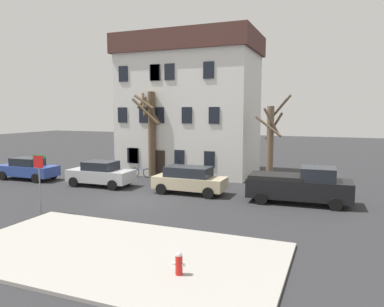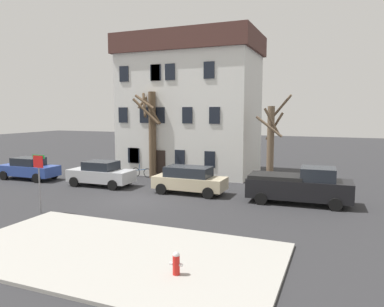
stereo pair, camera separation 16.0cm
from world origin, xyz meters
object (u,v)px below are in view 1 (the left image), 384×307
Objects in this scene: tree_bare_near at (151,130)px; pickup_truck_black at (300,186)px; car_blue_sedan at (28,169)px; bicycle_leaning at (141,172)px; fire_hydrant at (179,263)px; building_main at (189,104)px; tree_bare_mid at (271,141)px; car_beige_wagon at (189,180)px; street_sign_pole at (39,173)px; car_silver_sedan at (101,174)px.

pickup_truck_black is (11.36, -3.96, -2.68)m from tree_bare_near.
bicycle_leaning is at bearing 28.79° from car_blue_sedan.
building_main is at bearing 111.22° from fire_hydrant.
building_main is 8.08m from tree_bare_mid.
car_beige_wagon is 11.59m from fire_hydrant.
tree_bare_mid reaches higher than street_sign_pole.
street_sign_pole is (-2.19, -14.35, -3.61)m from building_main.
tree_bare_mid reaches higher than car_blue_sedan.
fire_hydrant is at bearing -59.17° from tree_bare_near.
building_main is 15.43× the size of fire_hydrant.
car_blue_sedan is 1.02× the size of car_silver_sedan.
street_sign_pole is at bearing -127.26° from car_beige_wagon.
car_silver_sedan is (-1.72, -4.09, -2.82)m from tree_bare_near.
pickup_truck_black is at bearing -17.65° from bicycle_leaning.
street_sign_pole is 10.91m from bicycle_leaning.
pickup_truck_black is 11.14m from fire_hydrant.
car_beige_wagon is 2.57× the size of bicycle_leaning.
car_blue_sedan is 6.38× the size of fire_hydrant.
tree_bare_near is 3.42m from bicycle_leaning.
tree_bare_near is 9.95× the size of fire_hydrant.
street_sign_pole is (1.25, -6.76, 1.20)m from car_silver_sedan.
street_sign_pole is 1.68× the size of bicycle_leaning.
fire_hydrant is at bearing -32.07° from car_blue_sedan.
fire_hydrant is (17.06, -10.69, -0.33)m from car_blue_sedan.
tree_bare_mid reaches higher than pickup_truck_black.
street_sign_pole is at bearing -79.51° from car_silver_sedan.
tree_bare_mid is 8.64× the size of fire_hydrant.
car_blue_sedan is at bearing -179.73° from car_silver_sedan.
car_silver_sedan is at bearing -114.40° from building_main.
tree_bare_near is 5.25m from car_silver_sedan.
fire_hydrant is (7.11, -18.31, -5.17)m from building_main.
car_beige_wagon is at bearing -39.76° from tree_bare_near.
car_beige_wagon reaches higher than fire_hydrant.
fire_hydrant is at bearing -68.78° from building_main.
building_main is 1.97× the size of pickup_truck_black.
fire_hydrant is 0.41× the size of bicycle_leaning.
tree_bare_near reaches higher than bicycle_leaning.
car_silver_sedan reaches higher than bicycle_leaning.
car_silver_sedan is at bearing -101.90° from bicycle_leaning.
street_sign_pole reaches higher than pickup_truck_black.
car_silver_sedan is at bearing -178.94° from car_beige_wagon.
pickup_truck_black is 1.92× the size of street_sign_pole.
street_sign_pole is at bearing -40.92° from car_blue_sedan.
building_main reaches higher than bicycle_leaning.
tree_bare_mid is 5.80m from pickup_truck_black.
bicycle_leaning is at bearing -174.42° from tree_bare_mid.
bicycle_leaning is (7.35, 4.04, -0.46)m from car_blue_sedan.
bicycle_leaning is (-2.60, -3.58, -5.30)m from building_main.
car_beige_wagon is 6.87m from bicycle_leaning.
street_sign_pole is at bearing -149.81° from pickup_truck_black.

